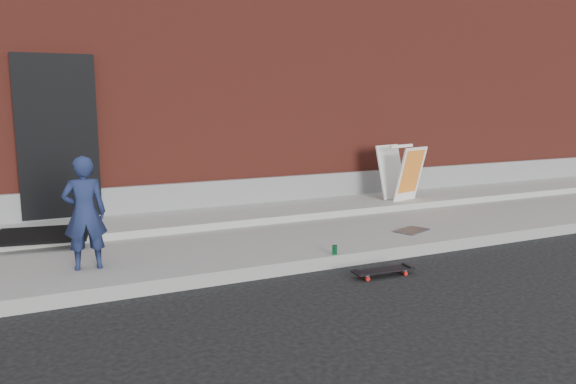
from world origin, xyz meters
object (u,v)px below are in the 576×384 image
skateboard (383,271)px  soda_can (335,250)px  child (85,213)px  pizza_sign (401,172)px

skateboard → soda_can: size_ratio=6.32×
child → pizza_sign: 5.35m
skateboard → soda_can: soda_can is taller
skateboard → soda_can: 0.63m
pizza_sign → soda_can: size_ratio=8.30×
skateboard → pizza_sign: size_ratio=0.76×
skateboard → child: bearing=158.5°
child → soda_can: (2.63, -0.64, -0.55)m
soda_can → skateboard: bearing=-58.6°
child → skateboard: (2.95, -1.16, -0.69)m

